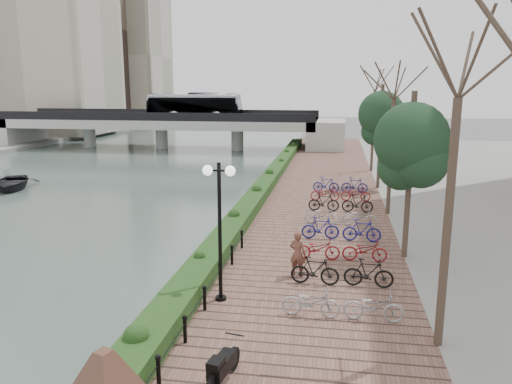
% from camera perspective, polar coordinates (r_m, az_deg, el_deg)
% --- Properties ---
extents(ground, '(220.00, 220.00, 0.00)m').
position_cam_1_polar(ground, '(13.84, -15.20, -19.62)').
color(ground, '#59595B').
rests_on(ground, ground).
extents(river_water, '(30.00, 130.00, 0.02)m').
position_cam_1_polar(river_water, '(41.59, -19.99, 1.37)').
color(river_water, '#3F4F4A').
rests_on(river_water, ground).
extents(promenade, '(8.00, 75.00, 0.50)m').
position_cam_1_polar(promenade, '(29.01, 6.61, -1.87)').
color(promenade, brown).
rests_on(promenade, ground).
extents(hedge, '(1.10, 56.00, 0.60)m').
position_cam_1_polar(hedge, '(31.63, 0.69, 0.40)').
color(hedge, '#153914').
rests_on(hedge, promenade).
extents(chain_fence, '(0.10, 14.10, 0.70)m').
position_cam_1_polar(chain_fence, '(14.63, -6.93, -13.65)').
color(chain_fence, black).
rests_on(chain_fence, promenade).
extents(lamppost, '(1.02, 0.32, 4.42)m').
position_cam_1_polar(lamppost, '(15.27, -4.21, -1.05)').
color(lamppost, black).
rests_on(lamppost, promenade).
extents(motorcycle, '(0.73, 1.56, 0.94)m').
position_cam_1_polar(motorcycle, '(12.01, -3.73, -19.08)').
color(motorcycle, black).
rests_on(motorcycle, promenade).
extents(pedestrian, '(0.69, 0.55, 1.65)m').
position_cam_1_polar(pedestrian, '(17.93, 4.78, -7.04)').
color(pedestrian, brown).
rests_on(pedestrian, promenade).
extents(bicycle_parking, '(2.40, 19.89, 1.00)m').
position_cam_1_polar(bicycle_parking, '(23.45, 9.67, -3.48)').
color(bicycle_parking, '#9D9FA2').
rests_on(bicycle_parking, promenade).
extents(street_trees, '(3.20, 37.12, 6.80)m').
position_cam_1_polar(street_trees, '(23.75, 15.94, 3.12)').
color(street_trees, '#372B21').
rests_on(street_trees, promenade).
extents(bridge, '(36.00, 10.77, 6.50)m').
position_cam_1_polar(bridge, '(59.04, -10.03, 8.14)').
color(bridge, '#AFAFA9').
rests_on(bridge, ground).
extents(boat, '(5.02, 5.68, 0.97)m').
position_cam_1_polar(boat, '(39.28, -26.22, 1.00)').
color(boat, black).
rests_on(boat, river_water).
extents(far_buildings, '(35.00, 38.00, 38.00)m').
position_cam_1_polar(far_buildings, '(90.21, -23.16, 16.77)').
color(far_buildings, '#B2A694').
rests_on(far_buildings, far_bank).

